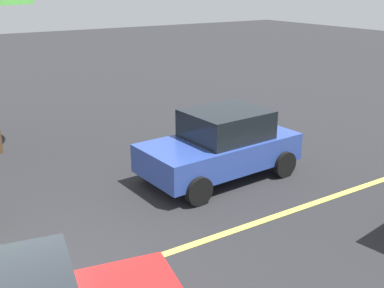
% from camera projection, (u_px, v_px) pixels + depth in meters
% --- Properties ---
extents(lane_marking_centre, '(28.00, 0.16, 0.01)m').
position_uv_depth(lane_marking_centre, '(192.00, 245.00, 8.42)').
color(lane_marking_centre, '#E0D14C').
extents(car_blue_far_lane, '(3.91, 2.20, 1.64)m').
position_uv_depth(car_blue_far_lane, '(221.00, 145.00, 11.12)').
color(car_blue_far_lane, '#2D479E').
rests_on(car_blue_far_lane, ground_plane).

